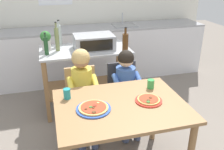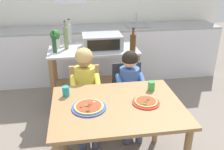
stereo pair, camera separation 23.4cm
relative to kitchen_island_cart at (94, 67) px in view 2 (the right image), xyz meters
The scene contains 18 objects.
ground_plane 0.64m from the kitchen_island_cart, 68.59° to the right, with size 10.49×10.49×0.00m, color slate.
kitchen_counter 0.98m from the kitchen_island_cart, 84.07° to the left, with size 4.31×0.60×1.11m.
kitchen_island_cart is the anchor object (origin of this frame).
toaster_oven 0.39m from the kitchen_island_cart, ahead, with size 0.51×0.37×0.18m.
bottle_dark_olive_oil 0.63m from the kitchen_island_cart, 167.82° to the right, with size 0.05×0.05×0.27m.
bottle_tall_green_wine 0.58m from the kitchen_island_cart, 138.40° to the left, with size 0.06×0.06×0.34m.
bottle_brown_beer 0.55m from the kitchen_island_cart, behind, with size 0.05×0.05×0.37m.
bottle_clear_vinegar 0.66m from the kitchen_island_cart, 22.82° to the right, with size 0.08×0.08×0.31m.
potted_herb_plant 0.64m from the kitchen_island_cart, behind, with size 0.13×0.13×0.25m.
dining_table 1.31m from the kitchen_island_cart, 85.63° to the right, with size 1.13×0.86×0.75m.
dining_chair_left 0.64m from the kitchen_island_cart, 103.55° to the right, with size 0.36×0.36×0.81m.
dining_chair_right 0.70m from the kitchen_island_cart, 59.40° to the right, with size 0.36×0.36×0.81m.
child_in_yellow_shirt 0.75m from the kitchen_island_cart, 101.43° to the right, with size 0.32×0.42×1.06m.
child_in_blue_striped_shirt 0.80m from the kitchen_island_cart, 63.94° to the right, with size 0.32×0.42×1.00m.
pizza_plate_blue_rimmed 1.35m from the kitchen_island_cart, 96.37° to the right, with size 0.29×0.29×0.03m.
pizza_plate_red_rimmed 1.38m from the kitchen_island_cart, 75.04° to the right, with size 0.24×0.24×0.03m.
drinking_cup_teal 1.15m from the kitchen_island_cart, 107.59° to the right, with size 0.06×0.06×0.10m, color teal.
drinking_cup_green 1.20m from the kitchen_island_cart, 66.46° to the right, with size 0.07×0.07×0.09m, color green.
Camera 2 is at (-0.33, -1.81, 1.85)m, focal length 39.33 mm.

